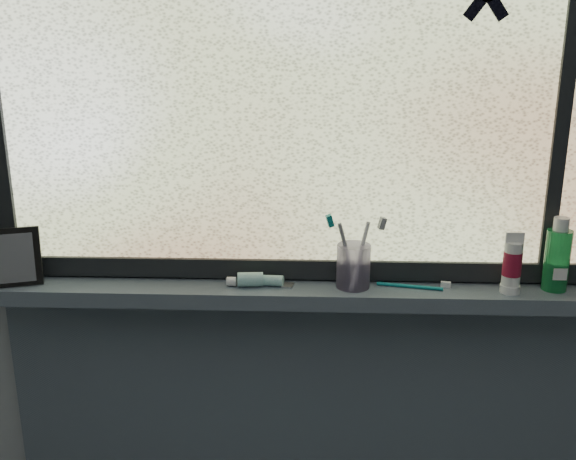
% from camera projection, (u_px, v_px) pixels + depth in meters
% --- Properties ---
extents(wall_back, '(3.00, 0.01, 2.50)m').
position_uv_depth(wall_back, '(308.00, 191.00, 1.62)').
color(wall_back, '#9EA3A8').
rests_on(wall_back, ground).
extents(windowsill, '(1.62, 0.14, 0.04)m').
position_uv_depth(windowsill, '(307.00, 293.00, 1.62)').
color(windowsill, '#4E5B68').
rests_on(windowsill, wall_back).
extents(sill_apron, '(1.62, 0.02, 0.98)m').
position_uv_depth(sill_apron, '(306.00, 453.00, 1.82)').
color(sill_apron, '#4E5B68').
rests_on(sill_apron, floor).
extents(window_pane, '(1.50, 0.01, 1.00)m').
position_uv_depth(window_pane, '(309.00, 78.00, 1.52)').
color(window_pane, silver).
rests_on(window_pane, wall_back).
extents(frame_bottom, '(1.60, 0.03, 0.05)m').
position_uv_depth(frame_bottom, '(307.00, 268.00, 1.65)').
color(frame_bottom, black).
rests_on(frame_bottom, windowsill).
extents(frame_mullion, '(0.03, 0.03, 1.00)m').
position_uv_depth(frame_mullion, '(566.00, 78.00, 1.49)').
color(frame_mullion, black).
rests_on(frame_mullion, wall_back).
extents(vanity_mirror, '(0.13, 0.09, 0.15)m').
position_uv_depth(vanity_mirror, '(16.00, 257.00, 1.61)').
color(vanity_mirror, black).
rests_on(vanity_mirror, windowsill).
extents(toothpaste_tube, '(0.20, 0.05, 0.04)m').
position_uv_depth(toothpaste_tube, '(259.00, 280.00, 1.61)').
color(toothpaste_tube, white).
rests_on(toothpaste_tube, windowsill).
extents(toothbrush_cup, '(0.10, 0.10, 0.11)m').
position_uv_depth(toothbrush_cup, '(353.00, 266.00, 1.60)').
color(toothbrush_cup, '#A391C0').
rests_on(toothbrush_cup, windowsill).
extents(toothbrush_lying, '(0.20, 0.06, 0.01)m').
position_uv_depth(toothbrush_lying, '(410.00, 285.00, 1.60)').
color(toothbrush_lying, '#0E7D80').
rests_on(toothbrush_lying, windowsill).
extents(mouthwash_bottle, '(0.07, 0.07, 0.15)m').
position_uv_depth(mouthwash_bottle, '(558.00, 254.00, 1.57)').
color(mouthwash_bottle, '#1D9749').
rests_on(mouthwash_bottle, windowsill).
extents(cream_tube, '(0.06, 0.06, 0.11)m').
position_uv_depth(cream_tube, '(513.00, 261.00, 1.55)').
color(cream_tube, silver).
rests_on(cream_tube, windowsill).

